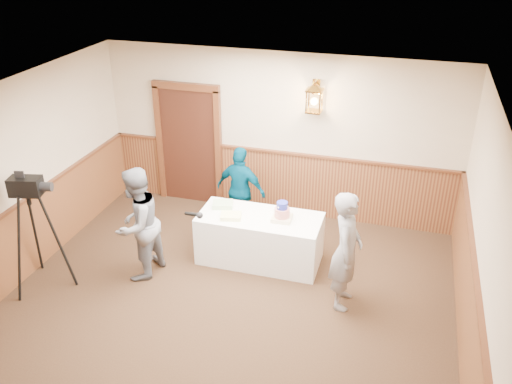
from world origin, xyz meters
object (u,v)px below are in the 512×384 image
tiered_cake (282,213)px  sheet_cake_green (223,204)px  sheet_cake_yellow (231,216)px  tv_camera_rig (37,239)px  display_table (260,238)px  interviewer (137,224)px  baker (346,251)px  assistant_p (241,190)px

tiered_cake → sheet_cake_green: 0.97m
tiered_cake → sheet_cake_green: (-0.95, 0.14, -0.08)m
sheet_cake_yellow → sheet_cake_green: bearing=128.1°
tiered_cake → tv_camera_rig: size_ratio=0.17×
sheet_cake_green → display_table: bearing=-12.4°
display_table → interviewer: bearing=-151.7°
tiered_cake → sheet_cake_green: bearing=171.9°
display_table → baker: size_ratio=1.09×
baker → tv_camera_rig: 4.15m
tiered_cake → tv_camera_rig: tv_camera_rig is taller
sheet_cake_green → sheet_cake_yellow: bearing=-51.9°
sheet_cake_green → tv_camera_rig: tv_camera_rig is taller
tiered_cake → interviewer: bearing=-156.1°
sheet_cake_yellow → tv_camera_rig: size_ratio=0.18×
sheet_cake_green → interviewer: bearing=-133.5°
display_table → baker: bearing=-26.4°
tv_camera_rig → baker: bearing=-2.6°
tiered_cake → baker: baker is taller
tiered_cake → interviewer: size_ratio=0.17×
tiered_cake → interviewer: 2.05m
interviewer → tv_camera_rig: bearing=-53.7°
baker → assistant_p: 2.37m
tv_camera_rig → display_table: bearing=14.5°
tiered_cake → tv_camera_rig: 3.39m
sheet_cake_yellow → baker: 1.81m
assistant_p → tv_camera_rig: bearing=56.5°
display_table → sheet_cake_yellow: 0.59m
sheet_cake_yellow → tv_camera_rig: 2.67m
interviewer → tv_camera_rig: tv_camera_rig is taller
tiered_cake → tv_camera_rig: bearing=-154.8°
tiered_cake → assistant_p: assistant_p is taller
tiered_cake → baker: (1.02, -0.67, -0.04)m
interviewer → baker: bearing=102.2°
sheet_cake_yellow → sheet_cake_green: sheet_cake_green is taller
assistant_p → tv_camera_rig: 3.12m
interviewer → assistant_p: size_ratio=1.14×
interviewer → baker: interviewer is taller
display_table → interviewer: 1.81m
tv_camera_rig → tiered_cake: bearing=11.9°
sheet_cake_green → tv_camera_rig: bearing=-143.2°
sheet_cake_green → assistant_p: assistant_p is taller
sheet_cake_yellow → assistant_p: (-0.14, 0.92, -0.05)m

